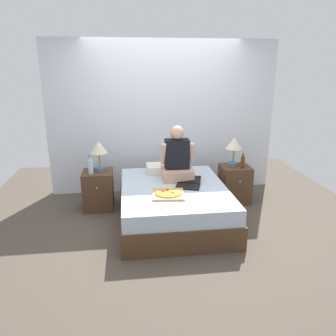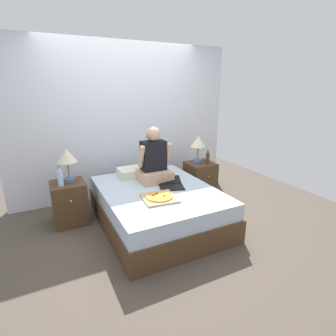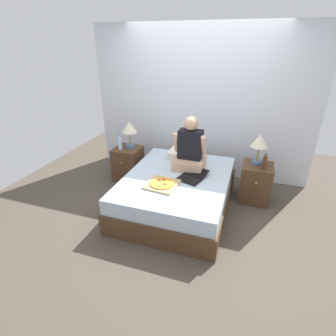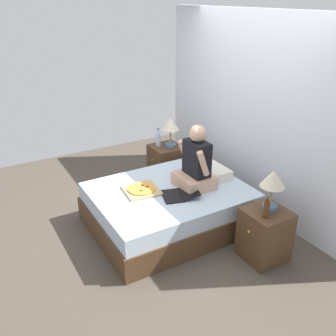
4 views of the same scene
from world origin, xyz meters
name	(u,v)px [view 2 (image 2 of 4)]	position (x,y,z in m)	size (l,w,h in m)	color
ground_plane	(158,223)	(0.00, 0.00, 0.00)	(5.77, 5.77, 0.00)	#4C4238
wall_back	(125,122)	(0.00, 1.29, 1.25)	(3.77, 0.12, 2.50)	silver
bed	(158,206)	(0.00, 0.00, 0.25)	(1.46, 1.86, 0.51)	#4C331E
nightstand_left	(70,203)	(-1.07, 0.57, 0.29)	(0.44, 0.47, 0.58)	#4C331E
lamp_on_left_nightstand	(67,158)	(-1.03, 0.62, 0.91)	(0.26, 0.26, 0.45)	#4C6B93
water_bottle	(60,178)	(-1.15, 0.48, 0.69)	(0.07, 0.07, 0.28)	silver
nightstand_right	(200,179)	(1.07, 0.57, 0.29)	(0.44, 0.47, 0.58)	#4C331E
lamp_on_right_nightstand	(198,143)	(1.04, 0.62, 0.91)	(0.26, 0.26, 0.45)	#4C6B93
beer_bottle	(208,158)	(1.14, 0.47, 0.68)	(0.06, 0.06, 0.23)	#512D14
pillow	(136,172)	(-0.06, 0.65, 0.57)	(0.52, 0.34, 0.12)	silver
person_seated	(154,161)	(0.09, 0.31, 0.80)	(0.47, 0.40, 0.78)	tan
laptop	(171,185)	(0.20, 0.00, 0.53)	(0.43, 0.49, 0.07)	black
pizza_box	(159,198)	(-0.12, -0.32, 0.53)	(0.44, 0.44, 0.05)	tan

